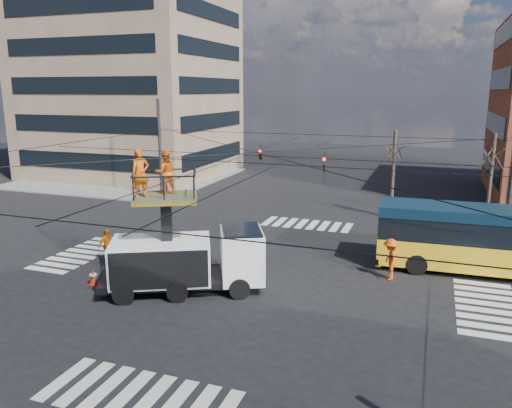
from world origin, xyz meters
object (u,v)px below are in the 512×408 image
object	(u,v)px
traffic_cone	(93,277)
flagger	(390,259)
utility_truck	(186,246)
worker_ground	(107,246)

from	to	relation	value
traffic_cone	flagger	bearing A→B (deg)	22.46
traffic_cone	utility_truck	bearing A→B (deg)	10.78
utility_truck	traffic_cone	xyz separation A→B (m)	(-4.34, -0.83, -1.70)
utility_truck	flagger	world-z (taller)	utility_truck
flagger	traffic_cone	bearing A→B (deg)	-82.63
worker_ground	flagger	size ratio (longest dim) A/B	0.90
traffic_cone	flagger	world-z (taller)	flagger
worker_ground	traffic_cone	bearing A→B (deg)	-137.51
traffic_cone	worker_ground	size ratio (longest dim) A/B	0.40
utility_truck	flagger	bearing A→B (deg)	1.79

